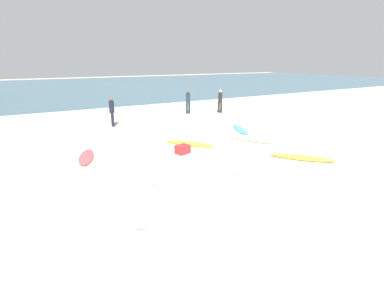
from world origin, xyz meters
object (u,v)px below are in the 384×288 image
object	(u,v)px
surfboard_5	(86,157)
beachgoer_near	(188,101)
surfboard_4	(190,144)
beach_cooler	(183,149)
surfboard_0	(155,171)
surfboard_7	(134,203)
surfboard_2	(224,163)
surfboard_3	(302,158)
beachgoer_mid	(220,100)
beachgoer_far	(112,110)
surfboard_6	(240,129)
surfboard_1	(250,140)

from	to	relation	value
surfboard_5	beachgoer_near	xyz separation A→B (m)	(7.95, 6.34, 0.87)
surfboard_4	beach_cooler	bearing A→B (deg)	8.89
beachgoer_near	beach_cooler	bearing A→B (deg)	-122.34
surfboard_0	surfboard_5	bearing A→B (deg)	-32.13
surfboard_0	surfboard_7	size ratio (longest dim) A/B	0.94
surfboard_0	beachgoer_near	distance (m)	10.90
surfboard_2	surfboard_7	distance (m)	4.04
surfboard_4	surfboard_3	bearing A→B (deg)	87.88
beachgoer_mid	surfboard_4	bearing A→B (deg)	-68.43
beachgoer_far	beach_cooler	distance (m)	6.49
surfboard_6	beachgoer_near	size ratio (longest dim) A/B	1.41
surfboard_3	surfboard_7	xyz separation A→B (m)	(-6.83, -0.32, 0.00)
surfboard_0	surfboard_7	xyz separation A→B (m)	(-1.35, -1.85, 0.01)
surfboard_6	beachgoer_far	world-z (taller)	beachgoer_far
surfboard_2	surfboard_7	xyz separation A→B (m)	(-3.83, -1.28, 0.01)
surfboard_0	beachgoer_near	size ratio (longest dim) A/B	1.40
surfboard_1	surfboard_4	bearing A→B (deg)	135.15
surfboard_5	surfboard_6	xyz separation A→B (m)	(8.14, 0.70, -0.01)
surfboard_4	surfboard_1	bearing A→B (deg)	124.71
beachgoer_mid	beach_cooler	size ratio (longest dim) A/B	3.10
surfboard_5	beach_cooler	world-z (taller)	beach_cooler
surfboard_1	beach_cooler	xyz separation A→B (m)	(-3.68, -0.16, 0.14)
surfboard_4	surfboard_6	bearing A→B (deg)	156.61
beachgoer_mid	beach_cooler	distance (m)	9.58
surfboard_1	beachgoer_near	xyz separation A→B (m)	(0.72, 7.51, 0.88)
surfboard_3	beachgoer_mid	size ratio (longest dim) A/B	1.43
surfboard_3	surfboard_4	bearing A→B (deg)	85.30
beachgoer_near	beachgoer_far	distance (m)	5.82
surfboard_7	surfboard_6	bearing A→B (deg)	44.32
beachgoer_far	surfboard_2	bearing A→B (deg)	-160.99
surfboard_0	beachgoer_near	bearing A→B (deg)	-101.11
surfboard_2	surfboard_3	bearing A→B (deg)	178.32
surfboard_1	beachgoer_far	xyz separation A→B (m)	(-4.95, 6.16, 0.89)
surfboard_1	surfboard_4	xyz separation A→B (m)	(-2.82, 0.81, -0.00)
beachgoer_near	surfboard_6	bearing A→B (deg)	-90.61
surfboard_1	beachgoer_far	world-z (taller)	beachgoer_far
beachgoer_near	surfboard_0	bearing A→B (deg)	-126.88
surfboard_2	surfboard_5	size ratio (longest dim) A/B	1.12
surfboard_2	surfboard_5	xyz separation A→B (m)	(-4.30, 3.20, 0.01)
surfboard_1	beachgoer_mid	distance (m)	7.40
beachgoer_mid	surfboard_2	bearing A→B (deg)	-58.12
surfboard_0	surfboard_5	distance (m)	3.19
surfboard_3	surfboard_0	bearing A→B (deg)	122.51
surfboard_5	beachgoer_near	distance (m)	10.20
surfboard_2	surfboard_6	xyz separation A→B (m)	(3.84, 3.90, -0.00)
surfboard_5	surfboard_7	size ratio (longest dim) A/B	0.79
surfboard_4	surfboard_7	world-z (taller)	surfboard_7
surfboard_3	surfboard_4	world-z (taller)	surfboard_3
surfboard_1	beachgoer_near	bearing A→B (deg)	55.69
beachgoer_far	surfboard_4	bearing A→B (deg)	-153.13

